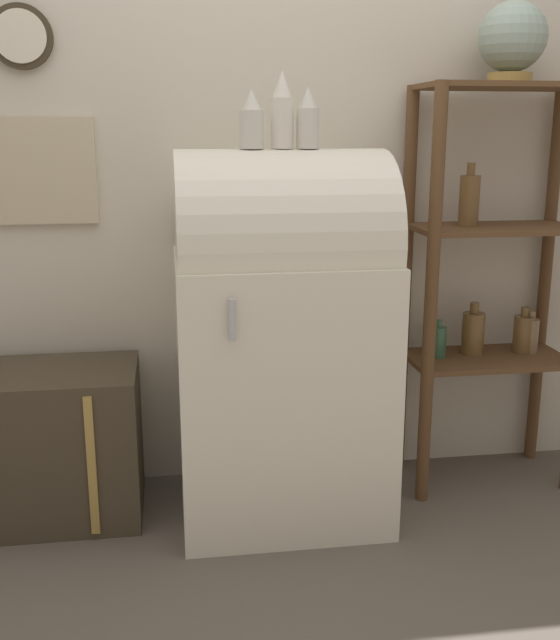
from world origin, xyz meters
TOP-DOWN VIEW (x-y plane):
  - ground_plane at (0.00, 0.00)m, footprint 12.00×12.00m
  - wall_back at (-0.01, 0.57)m, footprint 7.00×0.09m
  - refrigerator at (-0.00, 0.22)m, footprint 0.76×0.69m
  - suitcase_trunk at (-0.88, 0.29)m, footprint 0.71×0.45m
  - shelf_unit at (0.87, 0.35)m, footprint 0.67×0.36m
  - globe at (0.90, 0.38)m, footprint 0.25×0.25m
  - vase_left at (-0.10, 0.21)m, footprint 0.08×0.08m
  - vase_center at (0.01, 0.23)m, footprint 0.08×0.08m
  - vase_right at (0.10, 0.22)m, footprint 0.08×0.08m

SIDE VIEW (x-z plane):
  - ground_plane at x=0.00m, z-range 0.00..0.00m
  - suitcase_trunk at x=-0.88m, z-range 0.00..0.57m
  - refrigerator at x=0.00m, z-range 0.02..1.38m
  - shelf_unit at x=0.87m, z-range 0.09..1.69m
  - wall_back at x=-0.01m, z-range 0.00..2.70m
  - vase_left at x=-0.10m, z-range 1.36..1.55m
  - vase_right at x=0.10m, z-range 1.36..1.57m
  - vase_center at x=0.01m, z-range 1.36..1.62m
  - globe at x=0.90m, z-range 1.61..1.90m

